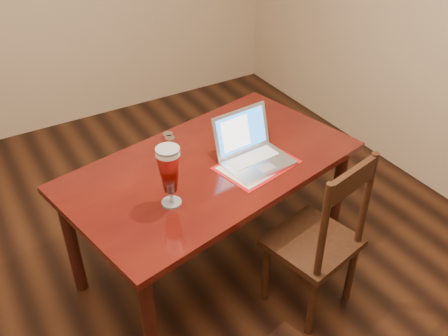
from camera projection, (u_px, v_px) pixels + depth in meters
ground at (170, 316)px, 2.84m from camera, size 5.00×5.00×0.00m
room_shell at (140, 6)px, 1.83m from camera, size 4.51×5.01×2.71m
dining_table at (211, 176)px, 2.80m from camera, size 1.77×1.22×1.08m
dining_chair at (318, 241)px, 2.66m from camera, size 0.51×0.50×1.03m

